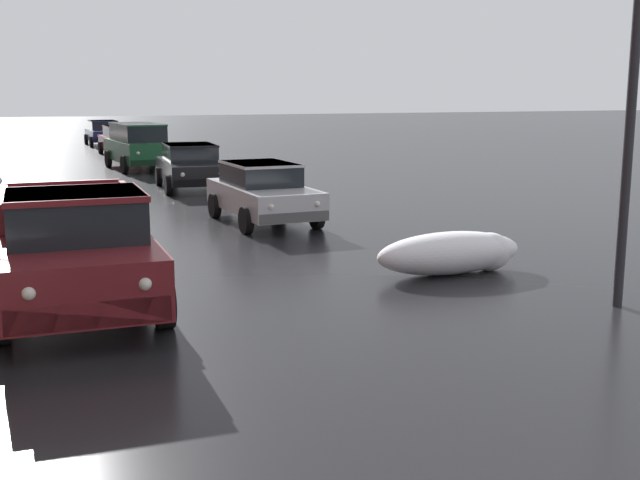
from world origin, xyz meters
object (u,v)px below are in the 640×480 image
Objects in this scene: sedan_black_parked_kerbside_mid at (191,165)px; suv_green_parked_far_down_block at (138,144)px; street_lamp_post at (632,97)px; sedan_maroon_queued_behind_truck at (123,140)px; pickup_truck_maroon_approaching_near_lane at (75,248)px; sedan_silver_parked_kerbside_close at (262,191)px; sedan_darkblue_at_far_intersection at (103,132)px.

sedan_black_parked_kerbside_mid is 7.12m from suv_green_parked_far_down_block.
sedan_maroon_queued_behind_truck is at bearing 94.73° from street_lamp_post.
pickup_truck_maroon_approaching_near_lane reaches higher than sedan_silver_parked_kerbside_close.
sedan_maroon_queued_behind_truck is 0.81× the size of street_lamp_post.
street_lamp_post reaches higher than sedan_silver_parked_kerbside_close.
sedan_silver_parked_kerbside_close is 7.18m from sedan_black_parked_kerbside_mid.
sedan_silver_parked_kerbside_close is at bearing -89.42° from sedan_black_parked_kerbside_mid.
sedan_maroon_queued_behind_truck is (-0.06, 21.78, 0.00)m from sedan_silver_parked_kerbside_close.
sedan_darkblue_at_far_intersection is (-0.08, 29.29, 0.00)m from sedan_silver_parked_kerbside_close.
pickup_truck_maroon_approaching_near_lane is 1.21× the size of sedan_black_parked_kerbside_mid.
sedan_maroon_queued_behind_truck is 1.00× the size of sedan_darkblue_at_far_intersection.
sedan_silver_parked_kerbside_close is at bearing -87.76° from suv_green_parked_far_down_block.
street_lamp_post reaches higher than suv_green_parked_far_down_block.
pickup_truck_maroon_approaching_near_lane is 7.82m from sedan_silver_parked_kerbside_close.
sedan_black_parked_kerbside_mid and sedan_maroon_queued_behind_truck have the same top height.
sedan_black_parked_kerbside_mid is 0.82× the size of street_lamp_post.
sedan_maroon_queued_behind_truck and sedan_darkblue_at_far_intersection have the same top height.
sedan_silver_parked_kerbside_close is at bearing -89.84° from sedan_maroon_queued_behind_truck.
sedan_black_parked_kerbside_mid is 1.01× the size of sedan_maroon_queued_behind_truck.
pickup_truck_maroon_approaching_near_lane is 1.07× the size of suv_green_parked_far_down_block.
street_lamp_post is (2.56, -16.20, 2.25)m from sedan_black_parked_kerbside_mid.
sedan_darkblue_at_far_intersection is at bearing 88.18° from suv_green_parked_far_down_block.
street_lamp_post is (2.57, -38.30, 2.25)m from sedan_darkblue_at_far_intersection.
pickup_truck_maroon_approaching_near_lane is 0.99× the size of street_lamp_post.
suv_green_parked_far_down_block reaches higher than sedan_black_parked_kerbside_mid.
sedan_maroon_queued_behind_truck is at bearing 90.16° from sedan_silver_parked_kerbside_close.
suv_green_parked_far_down_block is at bearing 93.91° from sedan_black_parked_kerbside_mid.
suv_green_parked_far_down_block is (-0.56, 14.28, 0.24)m from sedan_silver_parked_kerbside_close.
sedan_black_parked_kerbside_mid is 16.55m from street_lamp_post.
street_lamp_post is (2.55, -30.79, 2.25)m from sedan_maroon_queued_behind_truck.
street_lamp_post is (7.29, -2.85, 2.12)m from pickup_truck_maroon_approaching_near_lane.
suv_green_parked_far_down_block is 15.02m from sedan_darkblue_at_far_intersection.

